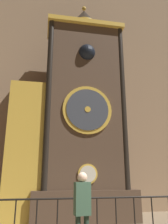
% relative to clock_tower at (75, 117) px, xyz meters
% --- Properties ---
extents(cathedral_back_wall, '(24.00, 0.32, 14.85)m').
position_rel_clock_tower_xyz_m(cathedral_back_wall, '(0.27, 1.56, 3.52)').
color(cathedral_back_wall, '#997A5B').
rests_on(cathedral_back_wall, ground_plane).
extents(clock_tower, '(4.86, 1.80, 9.42)m').
position_rel_clock_tower_xyz_m(clock_tower, '(0.00, 0.00, 0.00)').
color(clock_tower, brown).
rests_on(clock_tower, ground_plane).
extents(railing_fence, '(5.41, 0.05, 1.04)m').
position_rel_clock_tower_xyz_m(railing_fence, '(0.32, -2.30, -3.32)').
color(railing_fence, black).
rests_on(railing_fence, ground_plane).
extents(visitor_near, '(0.36, 0.26, 1.70)m').
position_rel_clock_tower_xyz_m(visitor_near, '(-0.32, -3.59, -2.87)').
color(visitor_near, '#213427').
rests_on(visitor_near, ground_plane).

